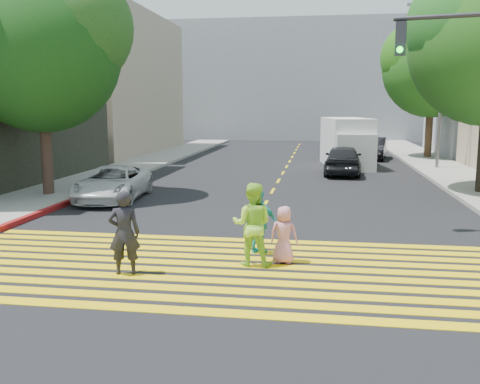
% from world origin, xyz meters
% --- Properties ---
extents(ground, '(120.00, 120.00, 0.00)m').
position_xyz_m(ground, '(0.00, 0.00, 0.00)').
color(ground, black).
extents(sidewalk_left, '(3.00, 40.00, 0.15)m').
position_xyz_m(sidewalk_left, '(-8.50, 22.00, 0.07)').
color(sidewalk_left, gray).
rests_on(sidewalk_left, ground).
extents(sidewalk_right, '(3.00, 60.00, 0.15)m').
position_xyz_m(sidewalk_right, '(8.50, 15.00, 0.07)').
color(sidewalk_right, gray).
rests_on(sidewalk_right, ground).
extents(curb_red, '(0.20, 8.00, 0.16)m').
position_xyz_m(curb_red, '(-6.90, 6.00, 0.08)').
color(curb_red, maroon).
rests_on(curb_red, ground).
extents(crosswalk, '(13.40, 5.30, 0.01)m').
position_xyz_m(crosswalk, '(0.00, 1.28, 0.01)').
color(crosswalk, yellow).
rests_on(crosswalk, ground).
extents(lane_line, '(0.12, 34.40, 0.01)m').
position_xyz_m(lane_line, '(0.00, 22.50, 0.01)').
color(lane_line, yellow).
rests_on(lane_line, ground).
extents(building_left_tan, '(12.00, 16.00, 10.00)m').
position_xyz_m(building_left_tan, '(-16.00, 28.00, 5.00)').
color(building_left_tan, tan).
rests_on(building_left_tan, ground).
extents(backdrop_block, '(30.00, 8.00, 12.00)m').
position_xyz_m(backdrop_block, '(0.00, 48.00, 6.00)').
color(backdrop_block, gray).
rests_on(backdrop_block, ground).
extents(tree_left, '(6.50, 5.92, 8.49)m').
position_xyz_m(tree_left, '(-8.26, 9.23, 5.72)').
color(tree_left, black).
rests_on(tree_left, ground).
extents(tree_right_far, '(7.08, 6.51, 9.18)m').
position_xyz_m(tree_right_far, '(8.95, 26.85, 6.20)').
color(tree_right_far, '#3C2A15').
rests_on(tree_right_far, ground).
extents(pedestrian_man, '(0.73, 0.57, 1.77)m').
position_xyz_m(pedestrian_man, '(-2.05, 0.59, 0.88)').
color(pedestrian_man, black).
rests_on(pedestrian_man, ground).
extents(pedestrian_woman, '(0.90, 0.71, 1.83)m').
position_xyz_m(pedestrian_woman, '(0.48, 1.62, 0.92)').
color(pedestrian_woman, '#A6E93B').
rests_on(pedestrian_woman, ground).
extents(pedestrian_child, '(0.70, 0.52, 1.29)m').
position_xyz_m(pedestrian_child, '(1.15, 1.89, 0.65)').
color(pedestrian_child, pink).
rests_on(pedestrian_child, ground).
extents(pedestrian_extra, '(0.97, 0.62, 1.54)m').
position_xyz_m(pedestrian_extra, '(0.53, 2.57, 0.77)').
color(pedestrian_extra, '#20A9A7').
rests_on(pedestrian_extra, ground).
extents(white_sedan, '(2.45, 4.69, 1.26)m').
position_xyz_m(white_sedan, '(-5.68, 9.00, 0.63)').
color(white_sedan, silver).
rests_on(white_sedan, ground).
extents(dark_car_near, '(2.04, 4.58, 1.53)m').
position_xyz_m(dark_car_near, '(3.05, 17.83, 0.76)').
color(dark_car_near, black).
rests_on(dark_car_near, ground).
extents(silver_car, '(2.37, 5.16, 1.46)m').
position_xyz_m(silver_car, '(3.27, 31.05, 0.73)').
color(silver_car, '#B2B2B2').
rests_on(silver_car, ground).
extents(dark_car_parked, '(2.13, 4.48, 1.42)m').
position_xyz_m(dark_car_parked, '(5.33, 26.20, 0.71)').
color(dark_car_parked, black).
rests_on(dark_car_parked, ground).
extents(white_van, '(2.96, 6.11, 2.77)m').
position_xyz_m(white_van, '(3.41, 21.44, 1.31)').
color(white_van, white).
rests_on(white_van, ground).
extents(street_lamp, '(2.03, 0.64, 9.04)m').
position_xyz_m(street_lamp, '(8.02, 20.63, 5.19)').
color(street_lamp, '#5D5D5D').
rests_on(street_lamp, ground).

